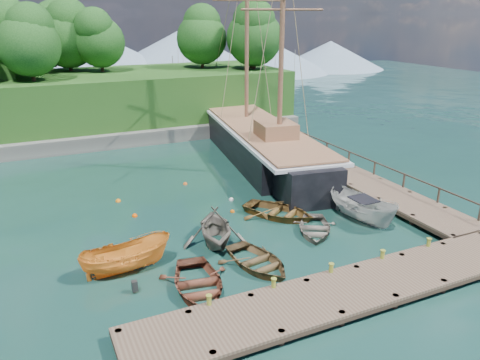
% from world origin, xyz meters
% --- Properties ---
extents(ground, '(160.00, 160.00, 0.00)m').
position_xyz_m(ground, '(0.00, 0.00, 0.00)').
color(ground, '#113126').
rests_on(ground, ground).
extents(dock_near, '(20.00, 3.20, 1.10)m').
position_xyz_m(dock_near, '(2.00, -6.50, 0.43)').
color(dock_near, brown).
rests_on(dock_near, ground).
extents(dock_east, '(3.20, 24.00, 1.10)m').
position_xyz_m(dock_east, '(11.50, 7.00, 0.43)').
color(dock_east, brown).
rests_on(dock_east, ground).
extents(bollard_0, '(0.26, 0.26, 0.45)m').
position_xyz_m(bollard_0, '(-4.00, -5.10, 0.00)').
color(bollard_0, olive).
rests_on(bollard_0, ground).
extents(bollard_1, '(0.26, 0.26, 0.45)m').
position_xyz_m(bollard_1, '(-1.00, -5.10, 0.00)').
color(bollard_1, olive).
rests_on(bollard_1, ground).
extents(bollard_2, '(0.26, 0.26, 0.45)m').
position_xyz_m(bollard_2, '(2.00, -5.10, 0.00)').
color(bollard_2, olive).
rests_on(bollard_2, ground).
extents(bollard_3, '(0.26, 0.26, 0.45)m').
position_xyz_m(bollard_3, '(5.00, -5.10, 0.00)').
color(bollard_3, olive).
rests_on(bollard_3, ground).
extents(bollard_4, '(0.26, 0.26, 0.45)m').
position_xyz_m(bollard_4, '(8.00, -5.10, 0.00)').
color(bollard_4, olive).
rests_on(bollard_4, ground).
extents(rowboat_0, '(3.99, 5.05, 0.94)m').
position_xyz_m(rowboat_0, '(-3.76, -3.11, 0.00)').
color(rowboat_0, brown).
rests_on(rowboat_0, ground).
extents(rowboat_1, '(4.54, 4.93, 2.17)m').
position_xyz_m(rowboat_1, '(-1.29, 0.90, 0.00)').
color(rowboat_1, '#6A6358').
rests_on(rowboat_1, ground).
extents(rowboat_2, '(3.65, 4.62, 0.86)m').
position_xyz_m(rowboat_2, '(-0.37, -2.37, 0.00)').
color(rowboat_2, brown).
rests_on(rowboat_2, ground).
extents(rowboat_3, '(4.27, 4.65, 0.79)m').
position_xyz_m(rowboat_3, '(4.30, -0.32, 0.00)').
color(rowboat_3, '#6C6358').
rests_on(rowboat_3, ground).
extents(rowboat_4, '(5.24, 5.61, 0.95)m').
position_xyz_m(rowboat_4, '(3.56, 2.50, 0.00)').
color(rowboat_4, brown).
rests_on(rowboat_4, ground).
extents(motorboat_orange, '(4.56, 1.97, 1.72)m').
position_xyz_m(motorboat_orange, '(-6.27, -0.05, 0.00)').
color(motorboat_orange, orange).
rests_on(motorboat_orange, ground).
extents(cabin_boat_white, '(2.61, 5.18, 1.91)m').
position_xyz_m(cabin_boat_white, '(7.78, -0.18, 0.00)').
color(cabin_boat_white, beige).
rests_on(cabin_boat_white, ground).
extents(schooner, '(8.77, 29.33, 21.90)m').
position_xyz_m(schooner, '(8.12, 13.66, 1.22)').
color(schooner, black).
rests_on(schooner, ground).
extents(mooring_buoy_0, '(0.28, 0.28, 0.28)m').
position_xyz_m(mooring_buoy_0, '(-5.57, 2.56, 0.00)').
color(mooring_buoy_0, white).
rests_on(mooring_buoy_0, ground).
extents(mooring_buoy_1, '(0.34, 0.34, 0.34)m').
position_xyz_m(mooring_buoy_1, '(-4.46, 6.28, 0.00)').
color(mooring_buoy_1, '#E34A00').
rests_on(mooring_buoy_1, ground).
extents(mooring_buoy_2, '(0.29, 0.29, 0.29)m').
position_xyz_m(mooring_buoy_2, '(1.28, 4.36, 0.00)').
color(mooring_buoy_2, '#D25C09').
rests_on(mooring_buoy_2, ground).
extents(mooring_buoy_3, '(0.34, 0.34, 0.34)m').
position_xyz_m(mooring_buoy_3, '(2.01, 6.18, 0.00)').
color(mooring_buoy_3, silver).
rests_on(mooring_buoy_3, ground).
extents(mooring_buoy_4, '(0.35, 0.35, 0.35)m').
position_xyz_m(mooring_buoy_4, '(-4.90, 9.15, 0.00)').
color(mooring_buoy_4, orange).
rests_on(mooring_buoy_4, ground).
extents(mooring_buoy_5, '(0.32, 0.32, 0.32)m').
position_xyz_m(mooring_buoy_5, '(0.22, 10.43, 0.00)').
color(mooring_buoy_5, '#DC5A1C').
rests_on(mooring_buoy_5, ground).
extents(distant_ridge, '(117.00, 40.00, 10.00)m').
position_xyz_m(distant_ridge, '(4.30, 70.00, 4.35)').
color(distant_ridge, '#728CA5').
rests_on(distant_ridge, ground).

